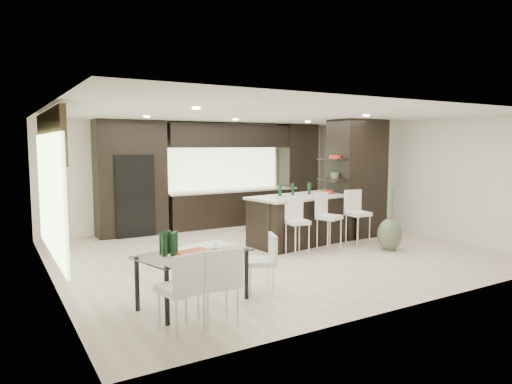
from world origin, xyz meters
TOP-DOWN VIEW (x-y plane):
  - ground at (0.00, 0.00)m, footprint 8.00×8.00m
  - back_wall at (0.00, 3.50)m, footprint 8.00×0.02m
  - left_wall at (-4.00, 0.00)m, footprint 0.02×7.00m
  - right_wall at (4.00, 0.00)m, footprint 0.02×7.00m
  - ceiling at (0.00, 0.00)m, footprint 8.00×7.00m
  - window_left at (-3.96, 0.20)m, footprint 0.04×3.20m
  - window_back at (0.60, 3.46)m, footprint 3.40×0.04m
  - stone_accent at (-3.93, 0.20)m, footprint 0.08×3.00m
  - ceiling_spots at (0.00, 0.25)m, footprint 4.00×3.00m
  - back_cabinetry at (0.50, 3.17)m, footprint 6.80×0.68m
  - refrigerator at (-1.90, 3.12)m, footprint 0.90×0.68m
  - partition_column at (2.60, 0.40)m, footprint 1.20×0.80m
  - kitchen_island at (1.08, 0.39)m, footprint 2.65×1.44m
  - stool_left at (0.31, -0.45)m, footprint 0.45×0.45m
  - stool_mid at (1.08, -0.46)m, footprint 0.53×0.53m
  - stool_right at (1.85, -0.47)m, footprint 0.46×0.46m
  - bench at (1.34, 1.93)m, footprint 1.25×0.53m
  - floor_vase at (2.13, -1.09)m, footprint 0.58×0.58m
  - dining_table at (-2.49, -1.99)m, footprint 1.63×1.18m
  - chair_near at (-2.49, -2.72)m, footprint 0.52×0.52m
  - chair_far at (-2.95, -2.72)m, footprint 0.56×0.56m
  - chair_end at (-1.46, -1.99)m, footprint 0.54×0.54m

SIDE VIEW (x-z plane):
  - ground at x=0.00m, z-range 0.00..0.00m
  - bench at x=1.34m, z-range 0.00..0.47m
  - dining_table at x=-2.49m, z-range 0.00..0.71m
  - chair_end at x=-1.46m, z-range 0.00..0.78m
  - chair_near at x=-2.49m, z-range 0.00..0.87m
  - chair_far at x=-2.95m, z-range 0.00..0.87m
  - stool_left at x=0.31m, z-range 0.00..0.89m
  - stool_mid at x=1.08m, z-range 0.00..0.93m
  - stool_right at x=1.85m, z-range 0.00..0.95m
  - kitchen_island at x=1.08m, z-range 0.00..1.05m
  - floor_vase at x=2.13m, z-range 0.00..1.31m
  - refrigerator at x=-1.90m, z-range 0.00..1.90m
  - back_wall at x=0.00m, z-range 0.00..2.70m
  - left_wall at x=-4.00m, z-range 0.00..2.70m
  - right_wall at x=4.00m, z-range 0.00..2.70m
  - window_left at x=-3.96m, z-range 0.40..2.30m
  - back_cabinetry at x=0.50m, z-range 0.00..2.70m
  - partition_column at x=2.60m, z-range 0.00..2.70m
  - window_back at x=0.60m, z-range 0.95..2.15m
  - stone_accent at x=-3.93m, z-range 1.85..2.65m
  - ceiling_spots at x=0.00m, z-range 2.67..2.69m
  - ceiling at x=0.00m, z-range 2.69..2.71m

